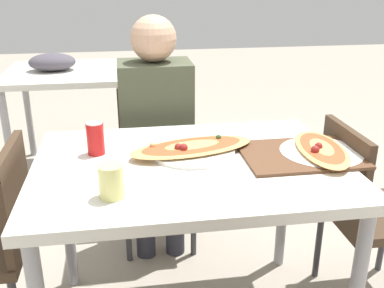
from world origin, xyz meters
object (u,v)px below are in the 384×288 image
object	(u,v)px
dining_table	(190,182)
chair_far_seated	(156,157)
person_seated	(156,120)
pizza_second	(321,150)
drink_glass	(111,181)
pizza_main	(192,148)
chair_side_right	(365,206)
soda_can	(95,139)

from	to	relation	value
dining_table	chair_far_seated	distance (m)	0.77
chair_far_seated	person_seated	xyz separation A→B (m)	(-0.00, -0.11, 0.25)
pizza_second	chair_far_seated	bearing A→B (deg)	127.66
person_seated	pizza_second	size ratio (longest dim) A/B	2.98
person_seated	drink_glass	distance (m)	0.89
drink_glass	pizza_main	bearing A→B (deg)	46.43
dining_table	chair_side_right	world-z (taller)	chair_side_right
dining_table	person_seated	distance (m)	0.64
chair_far_seated	pizza_main	distance (m)	0.73
chair_far_seated	person_seated	size ratio (longest dim) A/B	0.68
person_seated	drink_glass	world-z (taller)	person_seated
chair_side_right	soda_can	world-z (taller)	soda_can
chair_side_right	person_seated	xyz separation A→B (m)	(-0.84, 0.57, 0.25)
soda_can	drink_glass	xyz separation A→B (m)	(0.06, -0.37, -0.01)
person_seated	drink_glass	size ratio (longest dim) A/B	11.43
dining_table	person_seated	xyz separation A→B (m)	(-0.08, 0.63, 0.04)
chair_side_right	dining_table	bearing A→B (deg)	-85.49
chair_far_seated	soda_can	bearing A→B (deg)	66.17
person_seated	pizza_main	distance (m)	0.56
chair_side_right	soda_can	distance (m)	1.17
chair_far_seated	pizza_main	world-z (taller)	chair_far_seated
person_seated	pizza_main	size ratio (longest dim) A/B	2.36
pizza_main	soda_can	bearing A→B (deg)	172.52
dining_table	drink_glass	distance (m)	0.39
chair_far_seated	drink_glass	distance (m)	1.05
person_seated	drink_glass	xyz separation A→B (m)	(-0.21, -0.86, 0.09)
pizza_main	drink_glass	distance (m)	0.44
chair_far_seated	pizza_main	size ratio (longest dim) A/B	1.60
pizza_main	pizza_second	world-z (taller)	same
chair_side_right	drink_glass	distance (m)	1.14
chair_far_seated	person_seated	distance (m)	0.27
person_seated	soda_can	bearing A→B (deg)	61.69
dining_table	pizza_main	world-z (taller)	pizza_main
dining_table	pizza_main	bearing A→B (deg)	76.74
chair_far_seated	pizza_second	bearing A→B (deg)	127.66
drink_glass	pizza_second	size ratio (longest dim) A/B	0.26
dining_table	chair_far_seated	world-z (taller)	chair_far_seated
person_seated	soda_can	size ratio (longest dim) A/B	9.87
pizza_second	chair_side_right	bearing A→B (deg)	15.19
chair_far_seated	pizza_second	world-z (taller)	chair_far_seated
dining_table	soda_can	bearing A→B (deg)	158.87
dining_table	person_seated	world-z (taller)	person_seated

